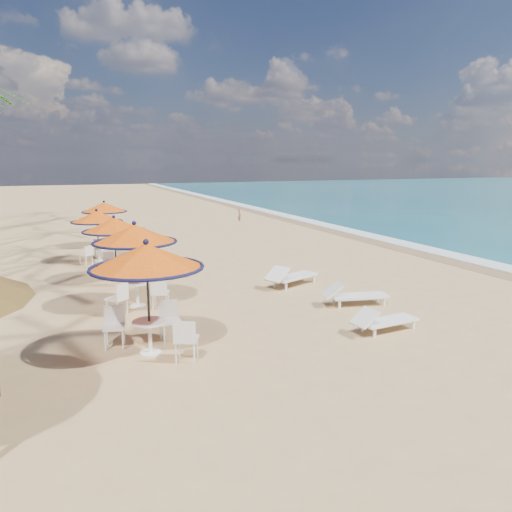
% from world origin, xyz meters
% --- Properties ---
extents(ground, '(160.00, 160.00, 0.00)m').
position_xyz_m(ground, '(0.00, 0.00, 0.00)').
color(ground, tan).
rests_on(ground, ground).
extents(foam_strip, '(1.20, 140.00, 0.04)m').
position_xyz_m(foam_strip, '(9.30, 10.00, 0.00)').
color(foam_strip, white).
rests_on(foam_strip, ground).
extents(wetsand_band, '(1.40, 140.00, 0.02)m').
position_xyz_m(wetsand_band, '(8.40, 10.00, 0.00)').
color(wetsand_band, olive).
rests_on(wetsand_band, ground).
extents(station_0, '(2.45, 2.45, 2.56)m').
position_xyz_m(station_0, '(-5.24, -0.30, 1.87)').
color(station_0, black).
rests_on(station_0, ground).
extents(station_1, '(2.40, 2.40, 2.50)m').
position_xyz_m(station_1, '(-4.97, 3.37, 1.91)').
color(station_1, black).
rests_on(station_1, ground).
extents(station_2, '(2.22, 2.33, 2.32)m').
position_xyz_m(station_2, '(-5.11, 7.01, 1.77)').
color(station_2, black).
rests_on(station_2, ground).
extents(station_3, '(2.12, 2.12, 2.21)m').
position_xyz_m(station_3, '(-5.44, 10.80, 1.62)').
color(station_3, black).
rests_on(station_3, ground).
extents(station_4, '(2.17, 2.17, 2.26)m').
position_xyz_m(station_4, '(-4.72, 14.53, 1.65)').
color(station_4, black).
rests_on(station_4, ground).
extents(lounger_near, '(1.85, 0.75, 0.65)m').
position_xyz_m(lounger_near, '(0.32, -1.07, 0.30)').
color(lounger_near, white).
rests_on(lounger_near, ground).
extents(lounger_mid, '(2.01, 1.00, 0.69)m').
position_xyz_m(lounger_mid, '(0.91, 1.18, 0.32)').
color(lounger_mid, white).
rests_on(lounger_mid, ground).
extents(lounger_far, '(2.18, 1.42, 0.75)m').
position_xyz_m(lounger_far, '(0.20, 3.91, 0.35)').
color(lounger_far, white).
rests_on(lounger_far, ground).
extents(person, '(0.23, 0.34, 0.92)m').
position_xyz_m(person, '(4.82, 21.49, 0.46)').
color(person, '#8C5B47').
rests_on(person, ground).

